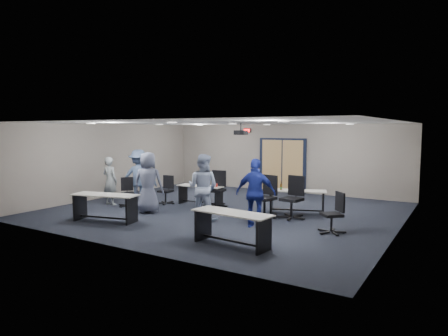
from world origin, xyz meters
The scene contains 25 objects.
floor centered at (0.00, 0.00, 0.00)m, with size 10.00×10.00×0.00m, color black.
back_wall centered at (0.00, 4.50, 1.35)m, with size 10.00×0.04×2.70m, color gray.
front_wall centered at (0.00, -4.50, 1.35)m, with size 10.00×0.04×2.70m, color gray.
left_wall centered at (-5.00, 0.00, 1.35)m, with size 0.04×9.00×2.70m, color gray.
right_wall centered at (5.00, 0.00, 1.35)m, with size 0.04×9.00×2.70m, color gray.
ceiling centered at (0.00, 0.00, 2.70)m, with size 10.00×9.00×0.04m, color white.
double_door centered at (0.00, 4.46, 1.05)m, with size 2.00×0.07×2.20m.
exit_sign centered at (-1.60, 4.44, 2.45)m, with size 0.32×0.07×0.18m.
ceiling_projector centered at (0.30, 0.50, 2.40)m, with size 0.35×0.32×0.37m.
ceiling_can_lights centered at (0.00, 0.25, 2.67)m, with size 6.24×5.74×0.02m, color silver, non-canonical shape.
table_front_left centered at (-2.00, -2.94, 0.51)m, with size 1.93×1.04×0.74m.
table_front_right centered at (2.10, -3.11, 0.50)m, with size 1.86×0.77×0.73m.
table_back_left centered at (-1.15, 0.38, 0.44)m, with size 1.60×0.60×0.75m.
table_back_right centered at (2.06, 0.79, 0.48)m, with size 1.80×1.11×0.95m.
chair_back_a centered at (-2.26, -0.10, 0.47)m, with size 0.59×0.59×0.94m, color black, non-canonical shape.
chair_back_b centered at (-0.55, 0.39, 0.58)m, with size 0.73×0.73×1.16m, color black, non-canonical shape.
chair_back_c centered at (1.48, -0.22, 0.60)m, with size 0.75×0.75×1.19m, color black, non-canonical shape.
chair_back_d centered at (2.20, 0.02, 0.60)m, with size 0.75×0.75×1.20m, color black, non-canonical shape.
chair_loose_left centered at (-3.02, -1.09, 0.47)m, with size 0.59×0.59×0.93m, color black, non-canonical shape.
chair_loose_right centered at (3.63, -0.98, 0.50)m, with size 0.63×0.63×1.00m, color black, non-canonical shape.
person_gray centered at (-3.70, -1.20, 0.80)m, with size 0.58×0.38×1.60m, color gray.
person_plaid centered at (-1.77, -1.47, 0.92)m, with size 0.89×0.58×1.83m, color slate.
person_lightblue centered at (0.19, -1.43, 0.92)m, with size 0.89×0.69×1.83m, color #94A3C5.
person_navy centered at (1.79, -1.38, 0.88)m, with size 1.04×0.43×1.77m, color navy.
person_back centered at (-3.01, -0.57, 0.92)m, with size 1.18×0.68×1.83m, color #465B7F.
Camera 1 is at (6.36, -10.37, 2.50)m, focal length 32.00 mm.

